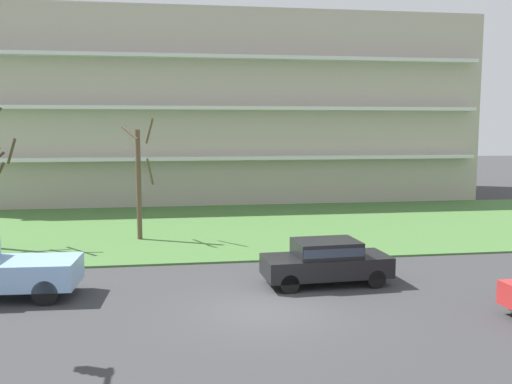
{
  "coord_description": "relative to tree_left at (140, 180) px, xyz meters",
  "views": [
    {
      "loc": [
        -2.72,
        -16.05,
        5.54
      ],
      "look_at": [
        0.57,
        6.0,
        2.89
      ],
      "focal_mm": 39.2,
      "sensor_mm": 36.0,
      "label": 1
    }
  ],
  "objects": [
    {
      "name": "ground",
      "position": [
        4.31,
        -11.09,
        -2.95
      ],
      "size": [
        160.0,
        160.0,
        0.0
      ],
      "primitive_type": "plane",
      "color": "#38383A"
    },
    {
      "name": "grass_lawn_strip",
      "position": [
        4.31,
        2.91,
        -2.91
      ],
      "size": [
        80.0,
        16.0,
        0.08
      ],
      "primitive_type": "cube",
      "color": "#477238",
      "rests_on": "ground"
    },
    {
      "name": "apartment_building",
      "position": [
        4.31,
        17.25,
        3.77
      ],
      "size": [
        38.79,
        13.64,
        13.45
      ],
      "color": "#B2A899",
      "rests_on": "ground"
    },
    {
      "name": "tree_left",
      "position": [
        0.0,
        0.0,
        0.0
      ],
      "size": [
        1.56,
        1.55,
        5.93
      ],
      "color": "brown",
      "rests_on": "ground"
    },
    {
      "name": "sedan_black_center_right",
      "position": [
        6.84,
        -8.59,
        -2.08
      ],
      "size": [
        4.5,
        2.05,
        1.57
      ],
      "rotation": [
        0.0,
        0.0,
        3.2
      ],
      "color": "black",
      "rests_on": "ground"
    }
  ]
}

